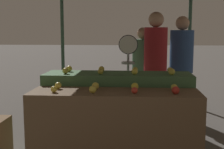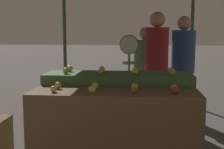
{
  "view_description": "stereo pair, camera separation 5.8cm",
  "coord_description": "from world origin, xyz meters",
  "px_view_note": "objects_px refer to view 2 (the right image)",
  "views": [
    {
      "loc": [
        0.24,
        -3.42,
        1.54
      ],
      "look_at": [
        -0.05,
        0.3,
        1.01
      ],
      "focal_mm": 50.0,
      "sensor_mm": 36.0,
      "label": 1
    },
    {
      "loc": [
        0.3,
        -3.42,
        1.54
      ],
      "look_at": [
        -0.05,
        0.3,
        1.01
      ],
      "focal_mm": 50.0,
      "sensor_mm": 36.0,
      "label": 2
    }
  ],
  "objects_px": {
    "produce_scale": "(129,62)",
    "person_customer_right": "(144,66)",
    "person_vendor_at_scale": "(157,61)",
    "person_customer_left": "(183,61)"
  },
  "relations": [
    {
      "from": "produce_scale",
      "to": "person_customer_right",
      "type": "relative_size",
      "value": 0.93
    },
    {
      "from": "produce_scale",
      "to": "person_vendor_at_scale",
      "type": "height_order",
      "value": "person_vendor_at_scale"
    },
    {
      "from": "person_vendor_at_scale",
      "to": "person_customer_left",
      "type": "height_order",
      "value": "person_vendor_at_scale"
    },
    {
      "from": "person_customer_left",
      "to": "person_customer_right",
      "type": "relative_size",
      "value": 1.12
    },
    {
      "from": "person_customer_left",
      "to": "person_vendor_at_scale",
      "type": "bearing_deg",
      "value": 72.72
    },
    {
      "from": "person_vendor_at_scale",
      "to": "person_customer_left",
      "type": "distance_m",
      "value": 0.65
    },
    {
      "from": "produce_scale",
      "to": "person_customer_left",
      "type": "bearing_deg",
      "value": 39.76
    },
    {
      "from": "person_vendor_at_scale",
      "to": "person_customer_right",
      "type": "distance_m",
      "value": 0.71
    },
    {
      "from": "person_vendor_at_scale",
      "to": "person_customer_right",
      "type": "xyz_separation_m",
      "value": [
        -0.19,
        0.67,
        -0.15
      ]
    },
    {
      "from": "produce_scale",
      "to": "person_customer_right",
      "type": "xyz_separation_m",
      "value": [
        0.24,
        0.96,
        -0.16
      ]
    }
  ]
}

